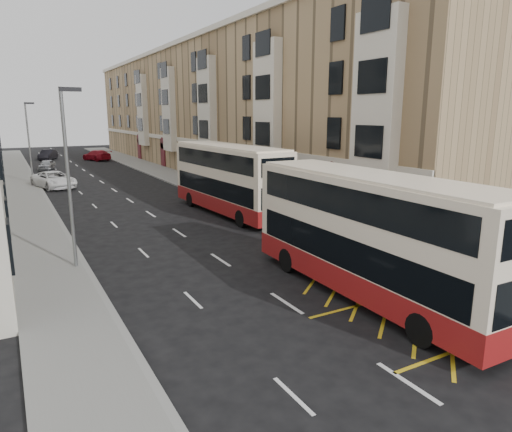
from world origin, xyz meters
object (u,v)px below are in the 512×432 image
street_lamp_near (69,169)px  pedestrian_far (376,235)px  street_lamp_far (29,138)px  double_decker_front (370,236)px  car_red (97,155)px  car_dark (48,155)px  car_silver (47,165)px  white_van (54,180)px  litter_bin (491,290)px  pedestrian_mid (498,263)px  double_decker_rear (229,179)px

street_lamp_near → pedestrian_far: (13.63, -4.99, -3.60)m
street_lamp_near → street_lamp_far: bearing=90.0°
double_decker_front → car_red: bearing=90.2°
car_dark → car_silver: bearing=-74.2°
street_lamp_near → white_van: (1.59, 26.08, -3.83)m
car_dark → double_decker_front: bearing=-63.6°
street_lamp_near → white_van: size_ratio=1.38×
street_lamp_near → litter_bin: 17.91m
litter_bin → white_van: white_van is taller
double_decker_front → pedestrian_far: (4.13, 3.94, -1.43)m
pedestrian_far → car_silver: bearing=-72.6°
pedestrian_mid → car_silver: size_ratio=0.43×
litter_bin → pedestrian_mid: bearing=29.5°
litter_bin → white_van: size_ratio=0.19×
pedestrian_mid → white_van: bearing=82.7°
pedestrian_mid → white_van: size_ratio=0.28×
pedestrian_mid → car_silver: 54.53m
street_lamp_far → car_dark: bearing=82.1°
street_lamp_far → double_decker_rear: (11.35, -22.62, -2.14)m
litter_bin → car_silver: bearing=100.8°
white_van → car_dark: 30.41m
street_lamp_near → car_dark: bearing=86.3°
street_lamp_far → car_red: size_ratio=1.44×
street_lamp_near → street_lamp_far: size_ratio=1.00×
pedestrian_far → car_dark: bearing=-76.8°
street_lamp_far → white_van: (1.59, -3.92, -3.83)m
pedestrian_mid → litter_bin: bearing=-177.9°
street_lamp_far → car_dark: (3.67, 26.42, -3.83)m
double_decker_front → litter_bin: (3.20, -3.07, -1.75)m
street_lamp_far → car_red: 24.38m
white_van → car_silver: (0.73, 16.28, -0.15)m
pedestrian_far → car_silver: pedestrian_far is taller
double_decker_front → pedestrian_far: size_ratio=6.89×
double_decker_rear → pedestrian_far: (2.28, -12.37, -1.46)m
litter_bin → white_van: 39.67m
pedestrian_mid → car_dark: (-11.38, 67.08, -0.16)m
street_lamp_near → pedestrian_mid: size_ratio=4.88×
double_decker_front → litter_bin: size_ratio=11.33×
litter_bin → double_decker_rear: bearing=94.0°
pedestrian_mid → street_lamp_near: bearing=117.3°
street_lamp_far → pedestrian_mid: bearing=-69.7°
pedestrian_far → car_dark: size_ratio=0.36×
white_van → car_red: size_ratio=1.04×
double_decker_front → car_dark: (-5.83, 65.35, -1.66)m
street_lamp_near → car_dark: street_lamp_near is taller
double_decker_rear → litter_bin: (1.35, -19.37, -1.79)m
double_decker_front → pedestrian_far: 5.88m
double_decker_front → car_red: double_decker_front is taller
street_lamp_far → pedestrian_far: (13.63, -34.99, -3.60)m
double_decker_front → double_decker_rear: size_ratio=0.98×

